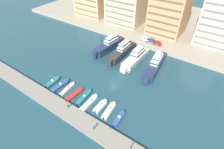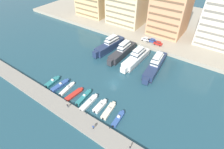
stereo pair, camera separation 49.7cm
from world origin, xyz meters
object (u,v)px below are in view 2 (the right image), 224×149
object	(u,v)px
yacht_navy_far_left	(110,45)
motorboat_teal_far_left	(53,82)
yacht_white_mid_left	(136,58)
motorboat_cream_right	(109,111)
car_blue_left	(152,40)
car_red_mid_left	(158,43)
motorboat_blue_far_right	(118,119)
yacht_charcoal_left	(122,51)
motorboat_white_mid_left	(67,89)
motorboat_blue_left	(60,85)
car_white_far_left	(146,39)
motorboat_teal_center	(84,97)
yacht_navy_center_left	(155,64)
motorboat_white_center_right	(89,103)
pedestrian_near_edge	(130,147)
pedestrian_far_side	(93,127)
motorboat_white_mid_right	(100,106)
motorboat_red_center_left	(74,94)
pedestrian_mid_deck	(68,105)

from	to	relation	value
yacht_navy_far_left	motorboat_teal_far_left	size ratio (longest dim) A/B	3.00
yacht_navy_far_left	yacht_white_mid_left	xyz separation A→B (m)	(15.30, -1.77, -0.21)
motorboat_cream_right	car_blue_left	world-z (taller)	car_blue_left
motorboat_teal_far_left	car_red_mid_left	world-z (taller)	car_red_mid_left
yacht_navy_far_left	motorboat_blue_far_right	world-z (taller)	yacht_navy_far_left
yacht_charcoal_left	motorboat_cream_right	world-z (taller)	yacht_charcoal_left
yacht_navy_far_left	motorboat_white_mid_left	bearing A→B (deg)	-83.68
motorboat_white_mid_left	motorboat_cream_right	bearing A→B (deg)	1.59
motorboat_blue_left	car_blue_left	xyz separation A→B (m)	(14.69, 47.03, 2.07)
yacht_navy_far_left	motorboat_blue_far_right	xyz separation A→B (m)	(25.83, -31.70, -1.80)
car_white_far_left	yacht_charcoal_left	bearing A→B (deg)	-103.69
motorboat_teal_center	car_red_mid_left	bearing A→B (deg)	81.24
yacht_navy_center_left	car_white_far_left	size ratio (longest dim) A/B	5.40
yacht_white_mid_left	car_blue_left	size ratio (longest dim) A/B	4.78
yacht_navy_far_left	motorboat_blue_left	size ratio (longest dim) A/B	2.51
motorboat_cream_right	car_white_far_left	xyz separation A→B (m)	(-10.09, 45.61, 2.14)
motorboat_cream_right	yacht_white_mid_left	bearing A→B (deg)	102.25
motorboat_white_center_right	car_red_mid_left	bearing A→B (deg)	84.98
motorboat_blue_left	pedestrian_near_edge	xyz separation A→B (m)	(33.40, -6.16, 1.26)
yacht_white_mid_left	pedestrian_far_side	size ratio (longest dim) A/B	11.32
motorboat_cream_right	pedestrian_near_edge	size ratio (longest dim) A/B	4.97
yacht_navy_center_left	motorboat_blue_left	size ratio (longest dim) A/B	2.78
yacht_white_mid_left	pedestrian_far_side	bearing A→B (deg)	-79.71
pedestrian_near_edge	motorboat_teal_center	bearing A→B (deg)	163.02
motorboat_white_mid_right	motorboat_cream_right	size ratio (longest dim) A/B	0.82
motorboat_red_center_left	motorboat_blue_left	bearing A→B (deg)	178.84
motorboat_teal_far_left	motorboat_white_center_right	distance (m)	18.06
motorboat_blue_left	motorboat_blue_far_right	distance (m)	25.62
motorboat_red_center_left	motorboat_blue_far_right	bearing A→B (deg)	0.66
yacht_white_mid_left	motorboat_blue_left	xyz separation A→B (m)	(-15.09, -29.99, -1.54)
motorboat_blue_left	motorboat_white_center_right	xyz separation A→B (m)	(14.07, -0.22, -0.08)
motorboat_cream_right	pedestrian_far_side	xyz separation A→B (m)	(0.43, -8.06, 1.46)
car_blue_left	pedestrian_mid_deck	size ratio (longest dim) A/B	2.55
motorboat_blue_left	motorboat_teal_center	size ratio (longest dim) A/B	1.02
motorboat_teal_far_left	motorboat_blue_far_right	distance (m)	29.61
car_blue_left	motorboat_cream_right	bearing A→B (deg)	-81.72
pedestrian_near_edge	pedestrian_mid_deck	size ratio (longest dim) A/B	0.95
car_red_mid_left	pedestrian_near_edge	world-z (taller)	car_red_mid_left
car_white_far_left	pedestrian_far_side	xyz separation A→B (m)	(10.52, -53.67, -0.68)
motorboat_blue_left	yacht_navy_far_left	bearing A→B (deg)	90.38
car_white_far_left	pedestrian_far_side	size ratio (longest dim) A/B	2.35
motorboat_blue_left	motorboat_white_center_right	bearing A→B (deg)	-0.89
pedestrian_near_edge	car_red_mid_left	bearing A→B (deg)	106.25
car_white_far_left	motorboat_blue_left	bearing A→B (deg)	-103.66
yacht_charcoal_left	pedestrian_near_edge	world-z (taller)	yacht_charcoal_left
yacht_white_mid_left	pedestrian_mid_deck	distance (m)	36.07
motorboat_blue_far_right	pedestrian_near_edge	bearing A→B (deg)	-38.65
motorboat_white_center_right	pedestrian_mid_deck	world-z (taller)	pedestrian_mid_deck
motorboat_red_center_left	motorboat_teal_center	bearing A→B (deg)	11.42
motorboat_teal_far_left	motorboat_teal_center	size ratio (longest dim) A/B	0.85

